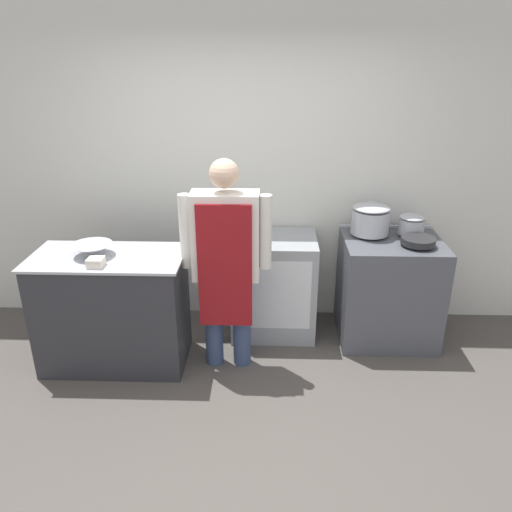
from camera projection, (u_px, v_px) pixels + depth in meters
name	position (u px, v px, depth m)	size (l,w,h in m)	color
ground_plane	(238.00, 444.00, 3.21)	(14.00, 14.00, 0.00)	#4C4742
wall_back	(249.00, 173.00, 4.32)	(8.00, 0.05, 2.70)	silver
prep_counter	(113.00, 310.00, 3.90)	(1.15, 0.61, 0.92)	#2D2D33
stove	(388.00, 289.00, 4.25)	(0.80, 0.68, 0.92)	#4C4F56
fridge_unit	(273.00, 285.00, 4.35)	(0.72, 0.58, 0.88)	#93999E
person_cook	(226.00, 255.00, 3.67)	(0.67, 0.24, 1.66)	#38476B
mixing_bowl	(92.00, 250.00, 3.71)	(0.31, 0.31, 0.09)	#B2B5BC
plastic_tub	(96.00, 262.00, 3.53)	(0.11, 0.11, 0.06)	silver
stock_pot	(371.00, 219.00, 4.14)	(0.32, 0.32, 0.25)	#B2B5BC
saute_pan	(418.00, 241.00, 3.95)	(0.27, 0.27, 0.05)	#262628
sauce_pot	(411.00, 224.00, 4.14)	(0.21, 0.21, 0.16)	#B2B5BC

